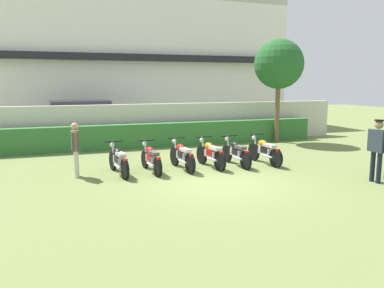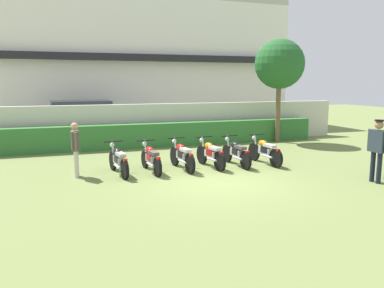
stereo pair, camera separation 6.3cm
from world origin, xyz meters
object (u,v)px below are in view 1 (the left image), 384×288
(motorcycle_in_row_2, at_px, (182,156))
(motorcycle_in_row_3, at_px, (211,154))
(motorcycle_in_row_1, at_px, (151,158))
(motorcycle_in_row_0, at_px, (118,160))
(motorcycle_in_row_5, at_px, (265,151))
(motorcycle_in_row_4, at_px, (236,152))
(tree_near_inspector, at_px, (279,64))
(parked_car, at_px, (84,120))
(inspector_person, at_px, (76,145))
(officer_0, at_px, (377,145))

(motorcycle_in_row_2, bearing_deg, motorcycle_in_row_3, -95.43)
(motorcycle_in_row_1, relative_size, motorcycle_in_row_3, 1.01)
(motorcycle_in_row_0, height_order, motorcycle_in_row_5, motorcycle_in_row_5)
(motorcycle_in_row_3, distance_m, motorcycle_in_row_4, 0.91)
(tree_near_inspector, bearing_deg, motorcycle_in_row_5, -125.93)
(parked_car, xyz_separation_m, motorcycle_in_row_0, (0.44, -7.71, -0.49))
(motorcycle_in_row_3, distance_m, inspector_person, 4.22)
(tree_near_inspector, bearing_deg, motorcycle_in_row_3, -140.58)
(motorcycle_in_row_0, relative_size, officer_0, 1.11)
(motorcycle_in_row_4, xyz_separation_m, inspector_person, (-5.09, 0.15, 0.49))
(parked_car, bearing_deg, motorcycle_in_row_1, -82.29)
(tree_near_inspector, height_order, motorcycle_in_row_5, tree_near_inspector)
(motorcycle_in_row_1, xyz_separation_m, motorcycle_in_row_5, (3.93, -0.08, 0.01))
(motorcycle_in_row_3, bearing_deg, motorcycle_in_row_0, 83.36)
(parked_car, xyz_separation_m, inspector_person, (-0.77, -7.59, 0.01))
(motorcycle_in_row_1, height_order, motorcycle_in_row_4, motorcycle_in_row_4)
(tree_near_inspector, bearing_deg, inspector_person, -156.63)
(inspector_person, height_order, officer_0, officer_0)
(motorcycle_in_row_3, distance_m, officer_0, 4.91)
(motorcycle_in_row_5, bearing_deg, motorcycle_in_row_4, 81.19)
(parked_car, bearing_deg, motorcycle_in_row_3, -68.91)
(tree_near_inspector, distance_m, motorcycle_in_row_1, 8.65)
(tree_near_inspector, xyz_separation_m, motorcycle_in_row_3, (-4.97, -4.08, -3.09))
(tree_near_inspector, distance_m, motorcycle_in_row_4, 6.55)
(motorcycle_in_row_0, relative_size, motorcycle_in_row_5, 1.01)
(parked_car, relative_size, motorcycle_in_row_1, 2.45)
(parked_car, bearing_deg, motorcycle_in_row_2, -75.17)
(tree_near_inspector, distance_m, motorcycle_in_row_2, 7.83)
(motorcycle_in_row_0, bearing_deg, motorcycle_in_row_3, -96.89)
(parked_car, xyz_separation_m, tree_near_inspector, (8.39, -3.63, 2.61))
(tree_near_inspector, height_order, motorcycle_in_row_2, tree_near_inspector)
(motorcycle_in_row_3, bearing_deg, inspector_person, 81.79)
(parked_car, distance_m, motorcycle_in_row_2, 8.09)
(tree_near_inspector, xyz_separation_m, motorcycle_in_row_4, (-4.06, -4.10, -3.10))
(motorcycle_in_row_2, height_order, officer_0, officer_0)
(motorcycle_in_row_1, xyz_separation_m, inspector_person, (-2.20, 0.14, 0.50))
(parked_car, distance_m, motorcycle_in_row_5, 9.48)
(tree_near_inspector, bearing_deg, motorcycle_in_row_1, -149.48)
(tree_near_inspector, bearing_deg, officer_0, -100.43)
(motorcycle_in_row_3, bearing_deg, parked_car, 17.44)
(motorcycle_in_row_4, bearing_deg, tree_near_inspector, -47.51)
(parked_car, relative_size, inspector_person, 2.86)
(motorcycle_in_row_0, height_order, officer_0, officer_0)
(motorcycle_in_row_1, bearing_deg, inspector_person, 82.02)
(motorcycle_in_row_1, height_order, inspector_person, inspector_person)
(motorcycle_in_row_5, bearing_deg, motorcycle_in_row_3, 82.46)
(motorcycle_in_row_1, relative_size, inspector_person, 1.17)
(parked_car, height_order, motorcycle_in_row_4, parked_car)
(tree_near_inspector, height_order, motorcycle_in_row_0, tree_near_inspector)
(motorcycle_in_row_0, bearing_deg, inspector_person, 77.67)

